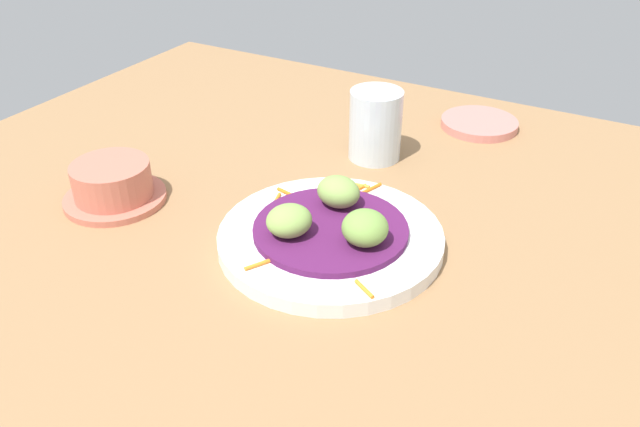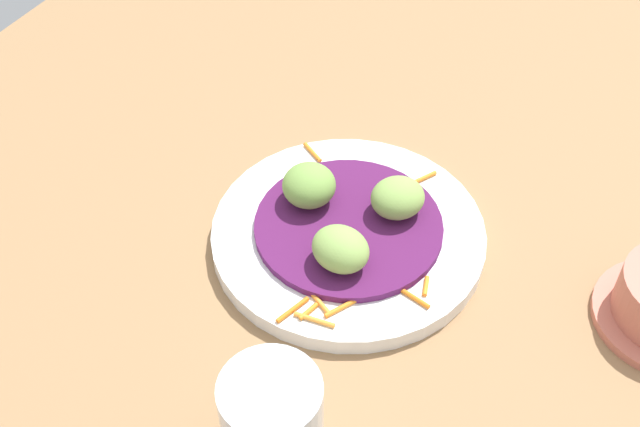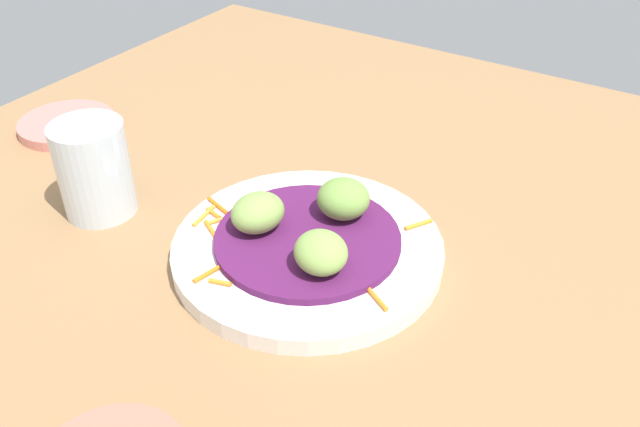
{
  "view_description": "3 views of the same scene",
  "coord_description": "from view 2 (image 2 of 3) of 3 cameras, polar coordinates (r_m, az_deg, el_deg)",
  "views": [
    {
      "loc": [
        -31.2,
        45.33,
        42.06
      ],
      "look_at": [
        -3.17,
        -4.93,
        6.11
      ],
      "focal_mm": 36.56,
      "sensor_mm": 36.0,
      "label": 1
    },
    {
      "loc": [
        16.72,
        -50.19,
        56.38
      ],
      "look_at": [
        -5.94,
        -7.45,
        6.25
      ],
      "focal_mm": 45.99,
      "sensor_mm": 36.0,
      "label": 2
    },
    {
      "loc": [
        35.8,
        21.14,
        40.79
      ],
      "look_at": [
        -5.21,
        -5.16,
        6.26
      ],
      "focal_mm": 38.37,
      "sensor_mm": 36.0,
      "label": 3
    }
  ],
  "objects": [
    {
      "name": "guac_scoop_center",
      "position": [
        0.72,
        -0.77,
        1.97
      ],
      "size": [
        5.79,
        5.83,
        3.58
      ],
      "primitive_type": "ellipsoid",
      "rotation": [
        0.0,
        0.0,
        3.39
      ],
      "color": "#759E47",
      "rests_on": "cabbage_bed"
    },
    {
      "name": "carrot_garnish",
      "position": [
        0.69,
        2.16,
        -3.73
      ],
      "size": [
        18.52,
        22.04,
        0.4
      ],
      "color": "orange",
      "rests_on": "main_plate"
    },
    {
      "name": "guac_scoop_right",
      "position": [
        0.67,
        1.44,
        -2.49
      ],
      "size": [
        5.86,
        5.34,
        3.36
      ],
      "primitive_type": "ellipsoid",
      "rotation": [
        0.0,
        0.0,
        4.49
      ],
      "color": "#84A851",
      "rests_on": "cabbage_bed"
    },
    {
      "name": "main_plate",
      "position": [
        0.73,
        1.97,
        -1.52
      ],
      "size": [
        24.18,
        24.18,
        1.63
      ],
      "primitive_type": "cylinder",
      "color": "white",
      "rests_on": "table_surface"
    },
    {
      "name": "water_glass",
      "position": [
        0.57,
        -3.32,
        -14.53
      ],
      "size": [
        6.94,
        6.94,
        9.33
      ],
      "primitive_type": "cylinder",
      "color": "silver",
      "rests_on": "table_surface"
    },
    {
      "name": "cabbage_bed",
      "position": [
        0.72,
        2.0,
        -0.89
      ],
      "size": [
        16.58,
        16.58,
        0.71
      ],
      "primitive_type": "cylinder",
      "color": "#51194C",
      "rests_on": "main_plate"
    },
    {
      "name": "table_surface",
      "position": [
        0.77,
        6.55,
        -0.68
      ],
      "size": [
        110.0,
        110.0,
        2.0
      ],
      "primitive_type": "cube",
      "color": "#936D47",
      "rests_on": "ground"
    },
    {
      "name": "guac_scoop_left",
      "position": [
        0.72,
        5.43,
        1.1
      ],
      "size": [
        6.42,
        6.5,
        3.28
      ],
      "primitive_type": "ellipsoid",
      "rotation": [
        0.0,
        0.0,
        0.93
      ],
      "color": "#84A851",
      "rests_on": "cabbage_bed"
    }
  ]
}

